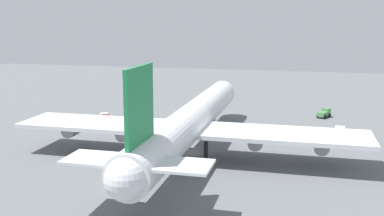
# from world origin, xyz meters

# --- Properties ---
(ground_plane) EXTENTS (268.57, 268.57, 0.00)m
(ground_plane) POSITION_xyz_m (0.00, 0.00, 0.00)
(ground_plane) COLOR slate
(cargo_airplane) EXTENTS (67.14, 60.03, 18.19)m
(cargo_airplane) POSITION_xyz_m (-0.51, 0.00, 5.90)
(cargo_airplane) COLOR silver
(cargo_airplane) RESTS_ON ground_plane
(baggage_tug) EXTENTS (4.31, 3.50, 2.12)m
(baggage_tug) POSITION_xyz_m (36.34, -24.06, 1.07)
(baggage_tug) COLOR #4C8C4C
(baggage_tug) RESTS_ON ground_plane
(fuel_truck) EXTENTS (4.68, 4.17, 2.19)m
(fuel_truck) POSITION_xyz_m (17.49, 24.63, 1.14)
(fuel_truck) COLOR silver
(fuel_truck) RESTS_ON ground_plane
(cargo_container_fore) EXTENTS (3.38, 2.41, 1.76)m
(cargo_container_fore) POSITION_xyz_m (19.14, -26.51, 0.88)
(cargo_container_fore) COLOR #B7BCC6
(cargo_container_fore) RESTS_ON ground_plane
(safety_cone_nose) EXTENTS (0.55, 0.55, 0.79)m
(safety_cone_nose) POSITION_xyz_m (30.21, 3.63, 0.39)
(safety_cone_nose) COLOR orange
(safety_cone_nose) RESTS_ON ground_plane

